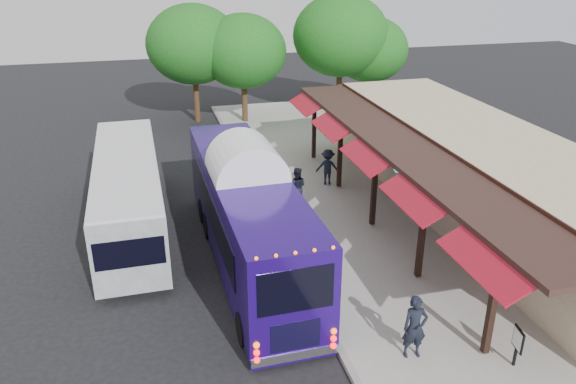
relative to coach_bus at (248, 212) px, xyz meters
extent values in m
plane|color=black|center=(1.45, -2.64, -1.99)|extent=(90.00, 90.00, 0.00)
cube|color=#9E9B93|center=(6.45, 1.36, -1.91)|extent=(10.00, 40.00, 0.15)
cube|color=gray|center=(1.50, 1.36, -1.91)|extent=(0.20, 40.00, 0.16)
cube|color=tan|center=(9.95, 1.36, -0.19)|extent=(5.00, 20.00, 3.60)
cube|color=black|center=(7.43, 1.36, 1.31)|extent=(0.06, 20.00, 0.60)
cube|color=#331E19|center=(6.35, 1.36, 1.41)|extent=(2.60, 20.00, 0.18)
cube|color=black|center=(5.23, -6.64, -0.18)|extent=(0.18, 0.18, 3.16)
cube|color=maroon|center=(4.80, -6.64, 1.16)|extent=(1.00, 3.20, 0.57)
cube|color=black|center=(5.23, -2.64, -0.18)|extent=(0.18, 0.18, 3.16)
cube|color=maroon|center=(4.80, -2.64, 1.16)|extent=(1.00, 3.20, 0.57)
cube|color=black|center=(5.23, 1.36, -0.18)|extent=(0.18, 0.18, 3.16)
cube|color=maroon|center=(4.80, 1.36, 1.16)|extent=(1.00, 3.20, 0.57)
cube|color=black|center=(5.23, 5.36, -0.18)|extent=(0.18, 0.18, 3.16)
cube|color=maroon|center=(4.80, 5.36, 1.16)|extent=(1.00, 3.20, 0.57)
cube|color=black|center=(5.23, 9.36, -0.18)|extent=(0.18, 0.18, 3.16)
cube|color=maroon|center=(4.80, 9.36, 1.16)|extent=(1.00, 3.20, 0.57)
sphere|color=teal|center=(5.65, -4.64, 0.89)|extent=(0.26, 0.26, 0.26)
sphere|color=teal|center=(5.65, 0.36, 0.89)|extent=(0.26, 0.26, 0.26)
sphere|color=teal|center=(5.65, 5.36, 0.89)|extent=(0.26, 0.26, 0.26)
cube|color=#1F0863|center=(0.00, 0.01, -0.05)|extent=(2.72, 11.55, 3.02)
cube|color=#1F0863|center=(0.00, 0.01, -1.70)|extent=(2.67, 11.43, 0.34)
ellipsoid|color=white|center=(0.00, 0.01, 1.44)|extent=(2.72, 11.32, 0.54)
cube|color=black|center=(0.00, -5.74, 0.46)|extent=(2.00, 0.08, 1.25)
cube|color=silver|center=(0.00, -5.68, -1.58)|extent=(2.40, 0.23, 0.27)
sphere|color=#FF0C0C|center=(-1.05, -5.76, -1.33)|extent=(0.17, 0.17, 0.17)
sphere|color=#FF0C0C|center=(1.05, -5.76, -1.33)|extent=(0.17, 0.17, 0.17)
cylinder|color=black|center=(-1.11, -4.35, -1.49)|extent=(0.31, 1.00, 1.00)
cylinder|color=black|center=(1.11, -4.35, -1.49)|extent=(0.31, 1.00, 1.00)
cylinder|color=black|center=(-1.11, 3.69, -1.49)|extent=(0.31, 1.00, 1.00)
cylinder|color=black|center=(1.11, 3.69, -1.49)|extent=(0.31, 1.00, 1.00)
cube|color=gray|center=(-4.03, 3.85, -0.40)|extent=(2.51, 10.92, 2.51)
cube|color=black|center=(-5.22, 3.85, -0.19)|extent=(0.15, 9.26, 0.95)
cube|color=black|center=(-2.84, 3.85, -0.19)|extent=(0.15, 9.26, 0.95)
cube|color=silver|center=(-4.03, 3.85, 0.89)|extent=(2.46, 10.70, 0.09)
cylinder|color=black|center=(-5.12, 0.04, -1.53)|extent=(0.28, 0.91, 0.91)
cylinder|color=black|center=(-2.94, 0.04, -1.53)|extent=(0.28, 0.91, 0.91)
cylinder|color=black|center=(-5.12, 7.12, -1.53)|extent=(0.28, 0.91, 0.91)
cylinder|color=black|center=(-2.94, 7.12, -1.53)|extent=(0.28, 0.91, 0.91)
imported|color=black|center=(3.30, -6.19, -0.92)|extent=(0.72, 0.52, 1.84)
imported|color=black|center=(2.82, 3.93, -0.97)|extent=(1.01, 0.89, 1.73)
imported|color=black|center=(2.42, 8.08, -1.03)|extent=(0.99, 0.50, 1.62)
imported|color=black|center=(4.85, 5.90, -0.99)|extent=(1.25, 0.99, 1.70)
cube|color=black|center=(5.73, -7.23, -1.26)|extent=(0.07, 0.07, 1.15)
cube|color=black|center=(5.73, -7.23, -1.00)|extent=(0.13, 0.52, 0.63)
cube|color=white|center=(5.70, -7.23, -1.00)|extent=(0.09, 0.43, 0.52)
cylinder|color=#382314|center=(3.05, 17.29, -0.45)|extent=(0.36, 0.36, 3.08)
ellipsoid|color=#165615|center=(3.05, 17.29, 2.56)|extent=(5.31, 5.31, 4.52)
cylinder|color=#382314|center=(9.42, 17.53, -0.22)|extent=(0.36, 0.36, 3.54)
ellipsoid|color=#165615|center=(9.42, 17.53, 3.24)|extent=(6.11, 6.11, 5.20)
cylinder|color=#382314|center=(11.53, 17.64, -0.55)|extent=(0.36, 0.36, 2.87)
ellipsoid|color=#165615|center=(11.53, 17.64, 2.26)|extent=(4.96, 4.96, 4.22)
cylinder|color=#382314|center=(0.14, 18.42, -0.33)|extent=(0.36, 0.36, 3.32)
ellipsoid|color=#165615|center=(0.14, 18.42, 2.91)|extent=(5.73, 5.73, 4.87)
camera|label=1|loc=(-3.02, -17.17, 8.30)|focal=35.00mm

